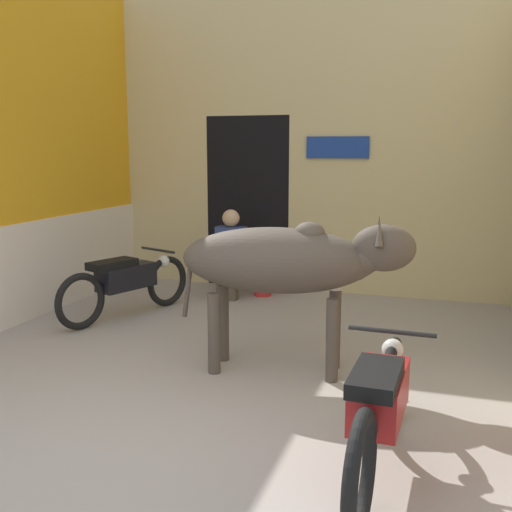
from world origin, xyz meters
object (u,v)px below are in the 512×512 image
Objects in this scene: cow at (289,262)px; motorcycle_near at (379,406)px; plastic_stool at (263,280)px; motorcycle_far at (126,282)px; shopkeeper_seated at (230,252)px.

motorcycle_near is (0.97, -1.51, -0.55)m from cow.
cow is 2.90m from plastic_stool.
motorcycle_far is 4.61× the size of plastic_stool.
motorcycle_far is 1.93m from plastic_stool.
motorcycle_near is at bearing -63.68° from plastic_stool.
motorcycle_near is at bearing -58.09° from shopkeeper_seated.
plastic_stool is (-1.06, 2.59, -0.79)m from cow.
cow is at bearing -58.64° from shopkeeper_seated.
shopkeeper_seated reaches higher than motorcycle_near.
cow reaches higher than motorcycle_near.
shopkeeper_seated is 2.97× the size of plastic_stool.
plastic_stool is (0.38, 0.24, -0.41)m from shopkeeper_seated.
plastic_stool is at bearing 50.64° from motorcycle_far.
shopkeeper_seated reaches higher than plastic_stool.
shopkeeper_seated reaches higher than motorcycle_far.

